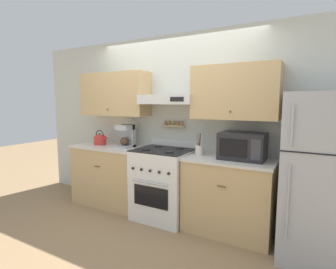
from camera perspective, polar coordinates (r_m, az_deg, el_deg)
The scene contains 10 objects.
ground_plane at distance 3.64m, azimuth -3.31°, elevation -19.06°, with size 16.00×16.00×0.00m, color #937551.
wall_back at distance 3.78m, azimuth 0.93°, elevation 4.29°, with size 5.20×0.46×2.55m.
counter_left at distance 4.26m, azimuth -12.22°, elevation -8.58°, with size 1.19×0.62×0.93m.
counter_right at distance 3.38m, azimuth 13.08°, elevation -12.83°, with size 1.07×0.62×0.93m.
stove_range at distance 3.68m, azimuth -1.01°, elevation -10.61°, with size 0.74×0.68×1.06m.
refrigerator at distance 3.07m, azimuth 30.98°, elevation -8.19°, with size 0.78×0.77×1.70m.
tea_kettle at distance 4.34m, azimuth -14.59°, elevation -0.96°, with size 0.25×0.19×0.23m.
coffee_maker at distance 4.01m, azimuth -8.98°, elevation -0.31°, with size 0.21×0.25×0.33m.
microwave at distance 3.23m, azimuth 15.90°, elevation -2.42°, with size 0.52×0.37×0.32m.
utensil_crock at distance 3.39m, azimuth 6.86°, elevation -3.27°, with size 0.11×0.11×0.28m.
Camera 1 is at (1.77, -2.75, 1.61)m, focal length 28.00 mm.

